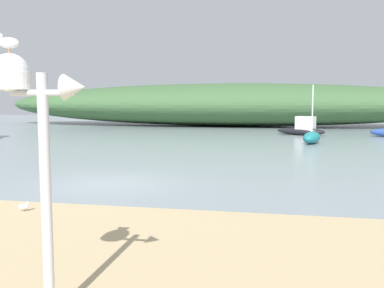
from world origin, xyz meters
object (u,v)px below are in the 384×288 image
at_px(motorboat_near_shore, 302,129).
at_px(sailboat_mid_channel, 312,137).
at_px(seagull_on_radar, 7,42).
at_px(mast_structure, 26,106).
at_px(seagull_mid_strand, 24,206).

relative_size(motorboat_near_shore, sailboat_mid_channel, 1.09).
distance_m(seagull_on_radar, sailboat_mid_channel, 24.08).
bearing_deg(mast_structure, seagull_on_radar, -178.46).
height_order(mast_structure, motorboat_near_shore, mast_structure).
bearing_deg(sailboat_mid_channel, mast_structure, -101.85).
bearing_deg(motorboat_near_shore, seagull_on_radar, -99.28).
distance_m(motorboat_near_shore, seagull_mid_strand, 26.77).
bearing_deg(seagull_mid_strand, seagull_on_radar, -58.14).
relative_size(seagull_on_radar, motorboat_near_shore, 0.07).
distance_m(mast_structure, seagull_on_radar, 0.72).
height_order(sailboat_mid_channel, seagull_mid_strand, sailboat_mid_channel).
bearing_deg(mast_structure, sailboat_mid_channel, 78.15).
bearing_deg(sailboat_mid_channel, seagull_on_radar, -102.30).
bearing_deg(seagull_on_radar, motorboat_near_shore, 80.72).
distance_m(mast_structure, seagull_mid_strand, 5.57).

